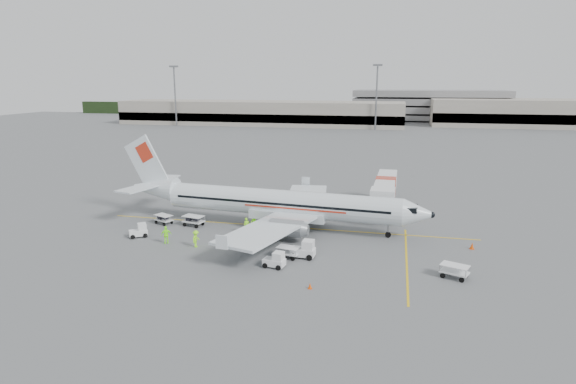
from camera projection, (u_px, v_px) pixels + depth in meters
name	position (u px, v px, depth m)	size (l,w,h in m)	color
ground	(284.00, 227.00, 56.97)	(360.00, 360.00, 0.00)	#56595B
stripe_lead	(284.00, 227.00, 56.97)	(44.00, 0.20, 0.01)	yellow
stripe_cross	(407.00, 260.00, 46.36)	(0.20, 20.00, 0.01)	yellow
terminal_west	(261.00, 113.00, 188.03)	(110.00, 22.00, 9.00)	gray
terminal_east	(556.00, 113.00, 178.53)	(90.00, 26.00, 10.00)	gray
parking_garage	(429.00, 105.00, 202.00)	(62.00, 24.00, 14.00)	slate
treeline	(370.00, 111.00, 222.53)	(300.00, 3.00, 6.00)	black
mast_west	(175.00, 96.00, 181.61)	(3.20, 1.20, 22.00)	slate
mast_center	(376.00, 98.00, 165.49)	(3.20, 1.20, 22.00)	slate
aircraft	(281.00, 186.00, 55.67)	(36.74, 28.80, 10.13)	white
jet_bridge	(385.00, 194.00, 63.43)	(3.22, 17.19, 4.51)	white
belt_loader	(251.00, 230.00, 51.64)	(4.74, 1.78, 2.57)	white
tug_fore	(303.00, 249.00, 46.95)	(2.33, 1.33, 1.80)	white
tug_mid	(274.00, 259.00, 44.54)	(1.97, 1.13, 1.52)	white
tug_aft	(138.00, 230.00, 53.16)	(1.95, 1.11, 1.50)	white
cart_loaded_a	(193.00, 221.00, 57.21)	(2.43, 1.43, 1.27)	white
cart_loaded_b	(164.00, 219.00, 58.06)	(2.18, 1.29, 1.14)	white
cart_empty_a	(288.00, 252.00, 46.93)	(2.16, 1.28, 1.13)	white
cart_empty_b	(455.00, 271.00, 42.12)	(2.35, 1.39, 1.22)	white
cone_nose	(472.00, 246.00, 49.44)	(0.43, 0.43, 0.71)	#EB4906
cone_port	(272.00, 199.00, 69.13)	(0.37, 0.37, 0.61)	#EB4906
cone_stbd	(310.00, 286.00, 40.04)	(0.33, 0.33, 0.53)	#EB4906
crew_a	(247.00, 226.00, 54.39)	(0.66, 0.43, 1.81)	#8CF71B
crew_b	(254.00, 222.00, 56.08)	(0.78, 0.61, 1.61)	#8CF71B
crew_c	(196.00, 239.00, 49.91)	(1.16, 0.67, 1.80)	#8CF71B
crew_d	(166.00, 235.00, 50.99)	(1.12, 0.47, 1.92)	#8CF71B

